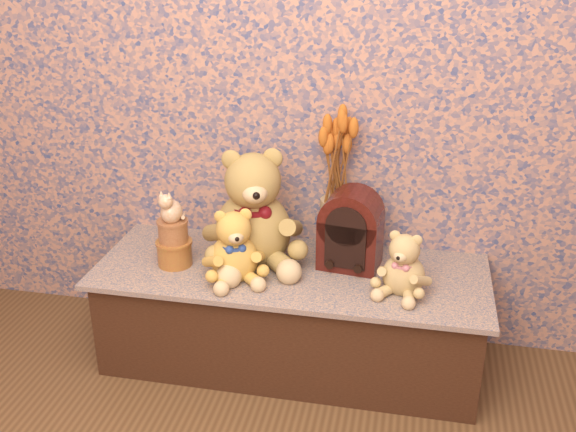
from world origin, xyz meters
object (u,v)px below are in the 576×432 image
Objects in this scene: teddy_medium at (234,241)px; ceramic_vase at (336,224)px; teddy_small at (405,260)px; biscuit_tin_lower at (175,253)px; teddy_large at (253,201)px; cathedral_radio at (351,228)px; cat_figurine at (171,205)px.

ceramic_vase is at bearing 18.44° from teddy_medium.
biscuit_tin_lower is (-0.86, 0.03, -0.08)m from teddy_small.
teddy_large reaches higher than teddy_small.
biscuit_tin_lower is at bearing -179.11° from teddy_large.
teddy_small is at bearing -30.29° from cathedral_radio.
teddy_small is at bearing -46.05° from ceramic_vase.
teddy_large is 0.19m from teddy_medium.
teddy_small is 0.87m from cat_figurine.
cat_figurine reaches higher than teddy_medium.
ceramic_vase is at bearing 7.34° from teddy_large.
teddy_medium is at bearing -161.70° from teddy_small.
cat_figurine reaches higher than teddy_small.
teddy_large is at bearing -169.98° from cathedral_radio.
teddy_medium reaches higher than biscuit_tin_lower.
cathedral_radio is 1.45× the size of ceramic_vase.
teddy_small is 1.89× the size of biscuit_tin_lower.
teddy_small is (0.58, -0.14, -0.12)m from teddy_large.
ceramic_vase is 1.62× the size of biscuit_tin_lower.
teddy_large reaches higher than teddy_medium.
teddy_medium is 0.27m from cat_figurine.
cat_figurine is (-0.25, 0.05, 0.10)m from teddy_medium.
teddy_medium is 2.22× the size of cat_figurine.
teddy_small is at bearing -2.24° from biscuit_tin_lower.
ceramic_vase is at bearing 36.44° from cat_figurine.
teddy_small is 1.17× the size of ceramic_vase.
cat_figurine is (-0.66, -0.12, 0.09)m from cathedral_radio.
teddy_large is 3.68× the size of biscuit_tin_lower.
teddy_large is at bearing -176.80° from teddy_small.
biscuit_tin_lower is at bearing 0.00° from cat_figurine.
cat_figurine is at bearing -165.45° from teddy_small.
teddy_large reaches higher than biscuit_tin_lower.
teddy_small is 0.26m from cathedral_radio.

